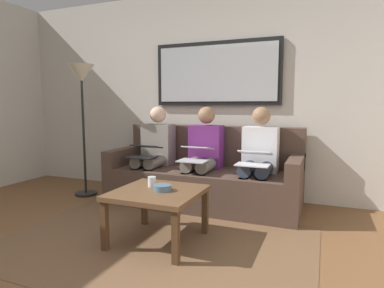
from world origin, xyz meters
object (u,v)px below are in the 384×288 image
(coffee_table, at_px, (158,197))
(person_middle, at_px, (203,153))
(cup, at_px, (152,182))
(person_left, at_px, (259,156))
(standing_lamp, at_px, (82,88))
(laptop_white, at_px, (254,158))
(couch, at_px, (205,177))
(framed_mirror, at_px, (216,74))
(person_right, at_px, (155,150))
(laptop_black, at_px, (144,151))
(bowl, at_px, (162,188))
(laptop_silver, at_px, (196,153))

(coffee_table, bearing_deg, person_middle, -89.38)
(cup, height_order, person_left, person_left)
(person_left, relative_size, standing_lamp, 0.69)
(laptop_white, relative_size, standing_lamp, 0.20)
(couch, distance_m, cup, 1.15)
(framed_mirror, bearing_deg, couch, 90.00)
(standing_lamp, bearing_deg, coffee_table, 148.70)
(person_right, relative_size, laptop_black, 3.41)
(laptop_black, bearing_deg, person_right, -90.00)
(laptop_white, distance_m, person_right, 1.30)
(person_middle, relative_size, person_right, 1.00)
(cup, bearing_deg, coffee_table, 138.90)
(standing_lamp, bearing_deg, person_middle, -172.69)
(laptop_white, bearing_deg, bowl, 56.75)
(framed_mirror, distance_m, cup, 1.85)
(framed_mirror, xyz_separation_m, laptop_black, (0.64, 0.71, -0.92))
(person_right, bearing_deg, coffee_table, 119.59)
(laptop_white, distance_m, standing_lamp, 2.31)
(framed_mirror, bearing_deg, person_left, 144.48)
(person_middle, bearing_deg, cup, 85.07)
(bowl, relative_size, standing_lamp, 0.09)
(bowl, relative_size, laptop_black, 0.45)
(cup, bearing_deg, couch, -94.63)
(laptop_white, bearing_deg, couch, -26.30)
(cup, xyz_separation_m, laptop_black, (0.55, -0.81, 0.14))
(framed_mirror, distance_m, laptop_white, 1.33)
(bowl, distance_m, standing_lamp, 2.07)
(person_middle, bearing_deg, framed_mirror, -90.00)
(cup, distance_m, person_left, 1.29)
(person_left, bearing_deg, coffee_table, 61.35)
(person_left, relative_size, laptop_black, 3.41)
(laptop_black, relative_size, standing_lamp, 0.20)
(couch, relative_size, framed_mirror, 1.36)
(couch, bearing_deg, person_left, 173.87)
(bowl, distance_m, person_right, 1.34)
(bowl, relative_size, laptop_silver, 0.39)
(cup, bearing_deg, laptop_silver, -96.36)
(person_middle, xyz_separation_m, laptop_black, (0.64, 0.25, 0.02))
(couch, distance_m, bowl, 1.22)
(laptop_white, height_order, person_middle, person_middle)
(laptop_white, relative_size, laptop_silver, 0.87)
(laptop_white, bearing_deg, cup, 47.96)
(framed_mirror, height_order, cup, framed_mirror)
(laptop_white, xyz_separation_m, laptop_black, (1.28, 0.00, 0.00))
(cup, relative_size, person_right, 0.08)
(couch, height_order, laptop_silver, couch)
(framed_mirror, xyz_separation_m, laptop_white, (-0.64, 0.70, -0.92))
(couch, height_order, laptop_white, couch)
(bowl, height_order, laptop_white, laptop_white)
(person_left, height_order, person_right, same)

